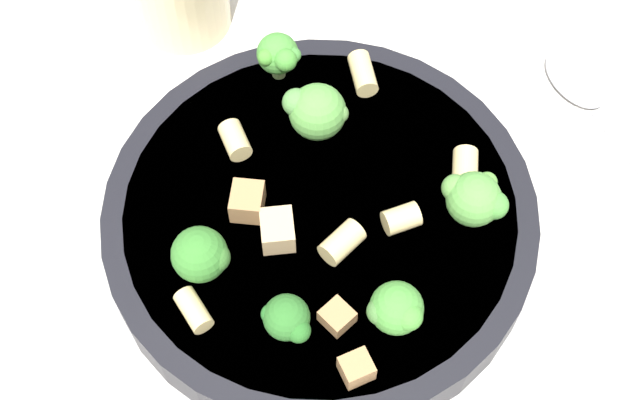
{
  "coord_description": "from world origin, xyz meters",
  "views": [
    {
      "loc": [
        0.09,
        -0.26,
        0.51
      ],
      "look_at": [
        0.0,
        0.0,
        0.04
      ],
      "focal_mm": 50.0,
      "sensor_mm": 36.0,
      "label": 1
    }
  ],
  "objects_px": {
    "broccoli_floret_0": "(288,319)",
    "rigatoni_5": "(194,310)",
    "chicken_chunk_0": "(247,201)",
    "rigatoni_2": "(363,73)",
    "chicken_chunk_2": "(356,368)",
    "rigatoni_1": "(235,140)",
    "chicken_chunk_1": "(277,230)",
    "rigatoni_3": "(342,242)",
    "rigatoni_4": "(401,219)",
    "pasta_bowl": "(320,218)",
    "broccoli_floret_5": "(316,111)",
    "broccoli_floret_1": "(396,310)",
    "chicken_chunk_3": "(337,317)",
    "rigatoni_0": "(465,166)",
    "spoon": "(595,102)",
    "broccoli_floret_2": "(279,55)",
    "broccoli_floret_3": "(202,255)"
  },
  "relations": [
    {
      "from": "rigatoni_4",
      "to": "chicken_chunk_1",
      "type": "distance_m",
      "value": 0.08
    },
    {
      "from": "spoon",
      "to": "pasta_bowl",
      "type": "bearing_deg",
      "value": -133.32
    },
    {
      "from": "rigatoni_1",
      "to": "rigatoni_5",
      "type": "height_order",
      "value": "rigatoni_1"
    },
    {
      "from": "chicken_chunk_3",
      "to": "chicken_chunk_0",
      "type": "bearing_deg",
      "value": 145.17
    },
    {
      "from": "rigatoni_3",
      "to": "broccoli_floret_1",
      "type": "bearing_deg",
      "value": -40.45
    },
    {
      "from": "rigatoni_1",
      "to": "chicken_chunk_1",
      "type": "distance_m",
      "value": 0.07
    },
    {
      "from": "rigatoni_2",
      "to": "chicken_chunk_1",
      "type": "distance_m",
      "value": 0.13
    },
    {
      "from": "rigatoni_1",
      "to": "rigatoni_5",
      "type": "distance_m",
      "value": 0.12
    },
    {
      "from": "spoon",
      "to": "broccoli_floret_3",
      "type": "bearing_deg",
      "value": -132.12
    },
    {
      "from": "chicken_chunk_1",
      "to": "rigatoni_4",
      "type": "bearing_deg",
      "value": 25.53
    },
    {
      "from": "rigatoni_4",
      "to": "chicken_chunk_2",
      "type": "relative_size",
      "value": 1.25
    },
    {
      "from": "broccoli_floret_2",
      "to": "chicken_chunk_0",
      "type": "relative_size",
      "value": 1.62
    },
    {
      "from": "pasta_bowl",
      "to": "broccoli_floret_0",
      "type": "height_order",
      "value": "broccoli_floret_0"
    },
    {
      "from": "rigatoni_5",
      "to": "chicken_chunk_1",
      "type": "height_order",
      "value": "chicken_chunk_1"
    },
    {
      "from": "rigatoni_1",
      "to": "chicken_chunk_0",
      "type": "height_order",
      "value": "chicken_chunk_0"
    },
    {
      "from": "rigatoni_1",
      "to": "chicken_chunk_2",
      "type": "height_order",
      "value": "rigatoni_1"
    },
    {
      "from": "rigatoni_4",
      "to": "rigatoni_5",
      "type": "height_order",
      "value": "rigatoni_4"
    },
    {
      "from": "rigatoni_0",
      "to": "rigatoni_1",
      "type": "relative_size",
      "value": 0.93
    },
    {
      "from": "broccoli_floret_3",
      "to": "rigatoni_0",
      "type": "distance_m",
      "value": 0.17
    },
    {
      "from": "broccoli_floret_2",
      "to": "chicken_chunk_2",
      "type": "distance_m",
      "value": 0.22
    },
    {
      "from": "rigatoni_2",
      "to": "chicken_chunk_1",
      "type": "xyz_separation_m",
      "value": [
        -0.01,
        -0.13,
        0.0
      ]
    },
    {
      "from": "broccoli_floret_1",
      "to": "chicken_chunk_2",
      "type": "relative_size",
      "value": 2.19
    },
    {
      "from": "rigatoni_2",
      "to": "chicken_chunk_2",
      "type": "distance_m",
      "value": 0.21
    },
    {
      "from": "broccoli_floret_1",
      "to": "rigatoni_1",
      "type": "height_order",
      "value": "broccoli_floret_1"
    },
    {
      "from": "pasta_bowl",
      "to": "chicken_chunk_0",
      "type": "height_order",
      "value": "chicken_chunk_0"
    },
    {
      "from": "rigatoni_0",
      "to": "spoon",
      "type": "bearing_deg",
      "value": 55.45
    },
    {
      "from": "broccoli_floret_0",
      "to": "chicken_chunk_3",
      "type": "distance_m",
      "value": 0.03
    },
    {
      "from": "rigatoni_4",
      "to": "chicken_chunk_2",
      "type": "height_order",
      "value": "rigatoni_4"
    },
    {
      "from": "broccoli_floret_2",
      "to": "rigatoni_4",
      "type": "height_order",
      "value": "broccoli_floret_2"
    },
    {
      "from": "broccoli_floret_3",
      "to": "chicken_chunk_1",
      "type": "distance_m",
      "value": 0.05
    },
    {
      "from": "broccoli_floret_2",
      "to": "rigatoni_1",
      "type": "relative_size",
      "value": 1.52
    },
    {
      "from": "rigatoni_3",
      "to": "rigatoni_4",
      "type": "xyz_separation_m",
      "value": [
        0.03,
        0.03,
        -0.0
      ]
    },
    {
      "from": "rigatoni_0",
      "to": "chicken_chunk_3",
      "type": "xyz_separation_m",
      "value": [
        -0.04,
        -0.12,
        -0.0
      ]
    },
    {
      "from": "broccoli_floret_0",
      "to": "chicken_chunk_1",
      "type": "relative_size",
      "value": 1.3
    },
    {
      "from": "rigatoni_5",
      "to": "rigatoni_1",
      "type": "bearing_deg",
      "value": 100.21
    },
    {
      "from": "broccoli_floret_3",
      "to": "rigatoni_4",
      "type": "height_order",
      "value": "broccoli_floret_3"
    },
    {
      "from": "broccoli_floret_0",
      "to": "rigatoni_1",
      "type": "height_order",
      "value": "broccoli_floret_0"
    },
    {
      "from": "broccoli_floret_0",
      "to": "rigatoni_5",
      "type": "relative_size",
      "value": 1.23
    },
    {
      "from": "rigatoni_5",
      "to": "chicken_chunk_1",
      "type": "xyz_separation_m",
      "value": [
        0.03,
        0.06,
        0.0
      ]
    },
    {
      "from": "pasta_bowl",
      "to": "broccoli_floret_5",
      "type": "relative_size",
      "value": 6.42
    },
    {
      "from": "rigatoni_2",
      "to": "spoon",
      "type": "height_order",
      "value": "rigatoni_2"
    },
    {
      "from": "rigatoni_3",
      "to": "chicken_chunk_2",
      "type": "bearing_deg",
      "value": -65.72
    },
    {
      "from": "broccoli_floret_0",
      "to": "chicken_chunk_1",
      "type": "xyz_separation_m",
      "value": [
        -0.03,
        0.06,
        -0.01
      ]
    },
    {
      "from": "rigatoni_5",
      "to": "rigatoni_3",
      "type": "bearing_deg",
      "value": 45.79
    },
    {
      "from": "broccoli_floret_2",
      "to": "chicken_chunk_2",
      "type": "relative_size",
      "value": 2.1
    },
    {
      "from": "broccoli_floret_0",
      "to": "broccoli_floret_3",
      "type": "relative_size",
      "value": 0.82
    },
    {
      "from": "chicken_chunk_3",
      "to": "chicken_chunk_1",
      "type": "bearing_deg",
      "value": 142.05
    },
    {
      "from": "pasta_bowl",
      "to": "broccoli_floret_5",
      "type": "bearing_deg",
      "value": 111.45
    },
    {
      "from": "chicken_chunk_0",
      "to": "broccoli_floret_0",
      "type": "bearing_deg",
      "value": -52.85
    },
    {
      "from": "broccoli_floret_1",
      "to": "chicken_chunk_1",
      "type": "bearing_deg",
      "value": 158.79
    }
  ]
}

